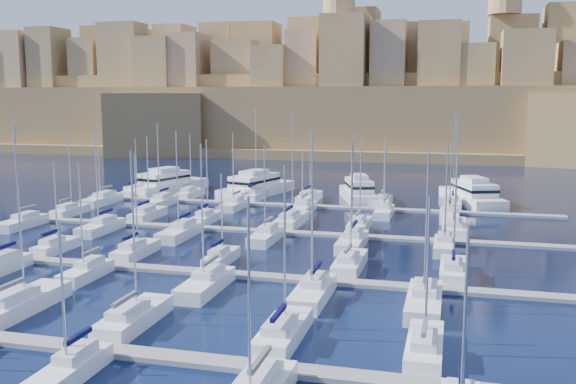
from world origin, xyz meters
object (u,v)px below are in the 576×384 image
(sailboat_2, at_px, (20,304))
(motor_yacht_c, at_px, (358,192))
(motor_yacht_a, at_px, (167,183))
(motor_yacht_d, at_px, (472,194))
(motor_yacht_b, at_px, (256,186))
(sailboat_4, at_px, (283,332))

(sailboat_2, height_order, motor_yacht_c, sailboat_2)
(sailboat_2, relative_size, motor_yacht_a, 0.86)
(motor_yacht_a, distance_m, motor_yacht_d, 59.19)
(motor_yacht_b, xyz_separation_m, motor_yacht_d, (40.49, -0.30, 0.00))
(motor_yacht_a, bearing_deg, motor_yacht_c, -2.45)
(sailboat_4, xyz_separation_m, motor_yacht_c, (-4.19, 69.46, 0.98))
(motor_yacht_d, bearing_deg, sailboat_2, -119.90)
(sailboat_4, xyz_separation_m, motor_yacht_d, (15.98, 71.11, 0.98))
(sailboat_2, relative_size, motor_yacht_b, 0.83)
(sailboat_2, xyz_separation_m, motor_yacht_b, (-0.06, 70.60, 0.94))
(motor_yacht_c, height_order, motor_yacht_d, same)
(sailboat_4, xyz_separation_m, motor_yacht_a, (-43.21, 71.13, 0.98))
(motor_yacht_c, xyz_separation_m, motor_yacht_d, (20.17, 1.65, -0.00))
(sailboat_2, height_order, sailboat_4, sailboat_2)
(sailboat_4, height_order, motor_yacht_c, sailboat_4)
(motor_yacht_a, xyz_separation_m, motor_yacht_b, (18.70, 0.29, 0.00))
(sailboat_2, distance_m, motor_yacht_c, 71.58)
(motor_yacht_a, distance_m, motor_yacht_c, 39.05)
(motor_yacht_a, relative_size, motor_yacht_d, 1.00)
(sailboat_2, height_order, motor_yacht_a, sailboat_2)
(motor_yacht_a, height_order, motor_yacht_d, same)
(sailboat_2, relative_size, motor_yacht_c, 1.05)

